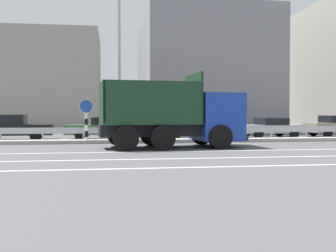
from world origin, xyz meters
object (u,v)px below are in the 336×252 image
median_road_sign (86,120)px  parked_car_5 (270,127)px  dump_truck (187,120)px  parked_car_4 (194,127)px  street_lamp_1 (119,44)px  parked_car_3 (108,128)px  parked_car_2 (9,127)px

median_road_sign → parked_car_5: median_road_sign is taller
dump_truck → parked_car_4: (1.67, 6.29, -0.55)m
street_lamp_1 → parked_car_3: size_ratio=1.92×
dump_truck → median_road_sign: size_ratio=2.89×
dump_truck → parked_car_4: bearing=159.7°
parked_car_5 → parked_car_2: bearing=86.5°
parked_car_4 → parked_car_5: size_ratio=1.04×
dump_truck → parked_car_3: (-3.60, 6.10, -0.57)m
parked_car_3 → parked_car_4: (5.27, 0.20, 0.02)m
median_road_sign → parked_car_4: (6.33, 3.22, -0.48)m
parked_car_2 → parked_car_3: bearing=86.3°
dump_truck → median_road_sign: 5.58m
parked_car_2 → parked_car_5: 15.75m
median_road_sign → parked_car_5: bearing=16.3°
street_lamp_1 → parked_car_4: street_lamp_1 is taller
street_lamp_1 → parked_car_2: 8.12m
dump_truck → parked_car_3: dump_truck is taller
parked_car_5 → parked_car_4: bearing=86.2°
street_lamp_1 → parked_car_5: size_ratio=2.32×
street_lamp_1 → parked_car_3: street_lamp_1 is taller
median_road_sign → parked_car_3: size_ratio=0.46×
street_lamp_1 → parked_car_3: 5.40m
street_lamp_1 → parked_car_3: (-0.61, 3.00, -4.45)m
parked_car_2 → parked_car_3: 5.56m
parked_car_3 → parked_car_5: bearing=-84.5°
parked_car_3 → parked_car_2: bearing=94.7°
dump_truck → parked_car_4: dump_truck is taller
parked_car_3 → parked_car_4: size_ratio=1.16×
median_road_sign → street_lamp_1: (1.67, 0.02, 3.95)m
parked_car_3 → dump_truck: bearing=-145.5°
parked_car_3 → parked_car_4: bearing=-83.9°
dump_truck → parked_car_5: 9.18m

